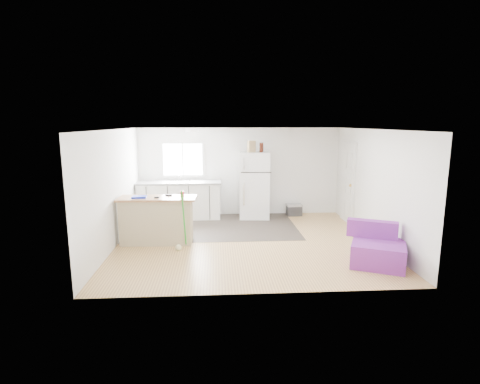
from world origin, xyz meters
The scene contains 19 objects.
room centered at (0.00, 0.00, 1.20)m, with size 5.51×5.01×2.41m.
vinyl_zone centered at (-0.73, 1.25, 0.00)m, with size 4.05×2.50×0.00m, color #342D27.
window centered at (-1.55, 2.49, 1.55)m, with size 1.18×0.06×0.98m.
interior_door centered at (2.72, 1.55, 1.02)m, with size 0.11×0.92×2.10m.
ceiling_fixture centered at (-1.20, 1.20, 2.36)m, with size 0.30×0.30×0.07m, color white.
kitchen_cabinets centered at (-1.64, 2.16, 0.51)m, with size 2.23×0.69×1.28m.
peninsula centered at (-1.92, 0.05, 0.50)m, with size 1.64×0.67×1.00m.
refrigerator centered at (0.37, 2.12, 0.89)m, with size 0.84×0.80×1.77m.
cooler centered at (1.49, 2.24, 0.16)m, with size 0.44×0.32×0.32m.
purple_seat centered at (2.25, -1.43, 0.27)m, with size 1.18×1.18×0.74m.
cleaner_jug centered at (-1.64, 0.00, 0.13)m, with size 0.16×0.14×0.30m.
mop centered at (-1.39, -0.45, 0.23)m, with size 0.22×0.35×1.24m.
red_cup centered at (-1.37, 0.07, 1.06)m, with size 0.08×0.08×0.12m, color red.
blue_tray centered at (-2.25, 0.02, 1.01)m, with size 0.30×0.22×0.04m, color #1529CC.
tool_a centered at (-1.67, 0.19, 1.01)m, with size 0.14×0.05×0.03m, color black.
tool_b centered at (-1.89, -0.03, 1.01)m, with size 0.10×0.04×0.03m, color black.
cardboard_box centered at (0.28, 2.06, 1.92)m, with size 0.20×0.10×0.30m, color tan.
bottle_left centered at (0.52, 2.01, 1.90)m, with size 0.07×0.07×0.25m, color #3C150B.
bottle_right centered at (0.57, 2.13, 1.90)m, with size 0.07×0.07×0.25m, color #3C150B.
Camera 1 is at (-0.65, -7.73, 2.54)m, focal length 28.00 mm.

